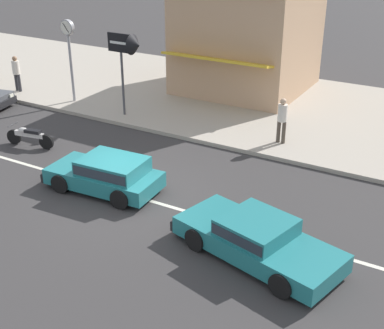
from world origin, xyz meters
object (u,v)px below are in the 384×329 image
at_px(arrow_signboard, 132,48).
at_px(shopfront_mid_block, 248,31).
at_px(pedestrian_by_shop, 16,71).
at_px(motorcycle_0, 29,136).
at_px(hatchback_teal_4, 107,173).
at_px(sedan_teal_0, 256,238).
at_px(street_clock, 69,41).
at_px(pedestrian_far_end, 282,117).

xyz_separation_m(arrow_signboard, shopfront_mid_block, (2.23, 6.01, -0.15)).
height_order(pedestrian_by_shop, shopfront_mid_block, shopfront_mid_block).
bearing_deg(shopfront_mid_block, motorcycle_0, -111.57).
bearing_deg(hatchback_teal_4, shopfront_mid_block, 92.96).
xyz_separation_m(sedan_teal_0, motorcycle_0, (-9.99, 2.26, -0.11)).
height_order(street_clock, pedestrian_by_shop, street_clock).
height_order(hatchback_teal_4, pedestrian_far_end, pedestrian_far_end).
bearing_deg(motorcycle_0, arrow_signboard, 66.72).
height_order(hatchback_teal_4, shopfront_mid_block, shopfront_mid_block).
relative_size(street_clock, shopfront_mid_block, 0.56).
distance_m(pedestrian_by_shop, pedestrian_far_end, 13.01).
distance_m(motorcycle_0, pedestrian_by_shop, 6.65).
height_order(arrow_signboard, pedestrian_by_shop, arrow_signboard).
bearing_deg(street_clock, motorcycle_0, -68.34).
distance_m(hatchback_teal_4, shopfront_mid_block, 11.69).
xyz_separation_m(arrow_signboard, pedestrian_by_shop, (-6.81, 0.15, -1.89)).
bearing_deg(pedestrian_by_shop, hatchback_teal_4, -30.16).
distance_m(sedan_teal_0, arrow_signboard, 10.70).
bearing_deg(pedestrian_by_shop, sedan_teal_0, -23.59).
bearing_deg(pedestrian_far_end, shopfront_mid_block, 125.47).
xyz_separation_m(street_clock, shopfront_mid_block, (5.80, 5.65, 0.05)).
xyz_separation_m(hatchback_teal_4, pedestrian_by_shop, (-9.63, 5.60, 0.53)).
relative_size(street_clock, pedestrian_far_end, 2.11).
bearing_deg(sedan_teal_0, motorcycle_0, 167.26).
bearing_deg(arrow_signboard, shopfront_mid_block, 69.64).
xyz_separation_m(street_clock, pedestrian_far_end, (9.76, 0.09, -1.67)).
height_order(sedan_teal_0, pedestrian_by_shop, pedestrian_by_shop).
relative_size(sedan_teal_0, hatchback_teal_4, 1.26).
bearing_deg(motorcycle_0, sedan_teal_0, -12.74).
relative_size(hatchback_teal_4, pedestrian_far_end, 2.18).
height_order(hatchback_teal_4, motorcycle_0, hatchback_teal_4).
relative_size(motorcycle_0, shopfront_mid_block, 0.30).
height_order(sedan_teal_0, street_clock, street_clock).
relative_size(sedan_teal_0, shopfront_mid_block, 0.72).
bearing_deg(sedan_teal_0, pedestrian_far_end, 106.41).
distance_m(motorcycle_0, shopfront_mid_block, 11.18).
distance_m(hatchback_teal_4, arrow_signboard, 6.59).
bearing_deg(sedan_teal_0, hatchback_teal_4, 169.86).
distance_m(hatchback_teal_4, motorcycle_0, 4.79).
height_order(street_clock, pedestrian_far_end, street_clock).
distance_m(motorcycle_0, arrow_signboard, 5.20).
bearing_deg(arrow_signboard, pedestrian_far_end, 4.08).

